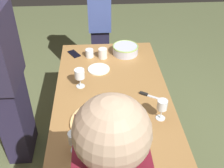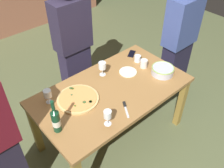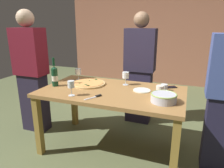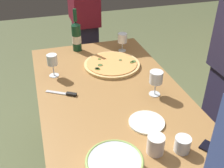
{
  "view_description": "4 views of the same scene",
  "coord_description": "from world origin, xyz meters",
  "views": [
    {
      "loc": [
        -1.7,
        0.11,
        2.08
      ],
      "look_at": [
        0.0,
        0.0,
        0.82
      ],
      "focal_mm": 43.57,
      "sensor_mm": 36.0,
      "label": 1
    },
    {
      "loc": [
        -1.25,
        -1.43,
        2.45
      ],
      "look_at": [
        0.0,
        0.0,
        0.82
      ],
      "focal_mm": 39.89,
      "sensor_mm": 36.0,
      "label": 2
    },
    {
      "loc": [
        0.78,
        -2.07,
        1.48
      ],
      "look_at": [
        0.0,
        0.0,
        0.82
      ],
      "focal_mm": 32.99,
      "sensor_mm": 36.0,
      "label": 3
    },
    {
      "loc": [
        1.34,
        -0.41,
        1.7
      ],
      "look_at": [
        0.0,
        0.0,
        0.82
      ],
      "focal_mm": 43.29,
      "sensor_mm": 36.0,
      "label": 4
    }
  ],
  "objects": [
    {
      "name": "wine_glass_near_pizza",
      "position": [
        -0.58,
        0.26,
        0.86
      ],
      "size": [
        0.08,
        0.08,
        0.15
      ],
      "color": "white",
      "rests_on": "dining_table"
    },
    {
      "name": "dining_table",
      "position": [
        0.0,
        0.0,
        0.66
      ],
      "size": [
        1.6,
        0.9,
        0.75
      ],
      "color": "#9D6F3C",
      "rests_on": "ground"
    },
    {
      "name": "pizza_knife",
      "position": [
        -0.08,
        -0.28,
        0.76
      ],
      "size": [
        0.12,
        0.19,
        0.02
      ],
      "color": "silver",
      "rests_on": "dining_table"
    },
    {
      "name": "wine_glass_far_left",
      "position": [
        0.08,
        0.25,
        0.86
      ],
      "size": [
        0.08,
        0.08,
        0.16
      ],
      "color": "white",
      "rests_on": "dining_table"
    },
    {
      "name": "wine_glass_by_bottle",
      "position": [
        -0.33,
        -0.32,
        0.86
      ],
      "size": [
        0.07,
        0.07,
        0.16
      ],
      "color": "white",
      "rests_on": "dining_table"
    },
    {
      "name": "cup_amber",
      "position": [
        0.55,
        0.18,
        0.79
      ],
      "size": [
        0.08,
        0.08,
        0.08
      ],
      "primitive_type": "cylinder",
      "color": "white",
      "rests_on": "dining_table"
    },
    {
      "name": "pizza",
      "position": [
        -0.35,
        0.11,
        0.76
      ],
      "size": [
        0.41,
        0.41,
        0.03
      ],
      "color": "#E3BA73",
      "rests_on": "dining_table"
    },
    {
      "name": "cell_phone",
      "position": [
        0.61,
        0.33,
        0.76
      ],
      "size": [
        0.16,
        0.14,
        0.01
      ],
      "primitive_type": "cube",
      "rotation": [
        0.0,
        0.0,
        5.26
      ],
      "color": "black",
      "rests_on": "dining_table"
    },
    {
      "name": "serving_bowl",
      "position": [
        0.59,
        -0.17,
        0.8
      ],
      "size": [
        0.25,
        0.25,
        0.09
      ],
      "color": "silver",
      "rests_on": "dining_table"
    },
    {
      "name": "person_guest_right",
      "position": [
        -1.19,
        0.08,
        0.84
      ],
      "size": [
        0.41,
        0.24,
        1.65
      ],
      "rotation": [
        0.0,
        0.0,
        -0.07
      ],
      "color": "#251F33",
      "rests_on": "ground"
    },
    {
      "name": "side_plate",
      "position": [
        0.32,
        0.1,
        0.76
      ],
      "size": [
        0.19,
        0.19,
        0.01
      ],
      "primitive_type": "cylinder",
      "color": "white",
      "rests_on": "dining_table"
    },
    {
      "name": "wine_bottle",
      "position": [
        -0.7,
        -0.09,
        0.88
      ],
      "size": [
        0.07,
        0.07,
        0.34
      ],
      "color": "#143F25",
      "rests_on": "dining_table"
    },
    {
      "name": "cup_ceramic",
      "position": [
        0.53,
        0.05,
        0.8
      ],
      "size": [
        0.08,
        0.08,
        0.09
      ],
      "primitive_type": "cylinder",
      "color": "silver",
      "rests_on": "dining_table"
    }
  ]
}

